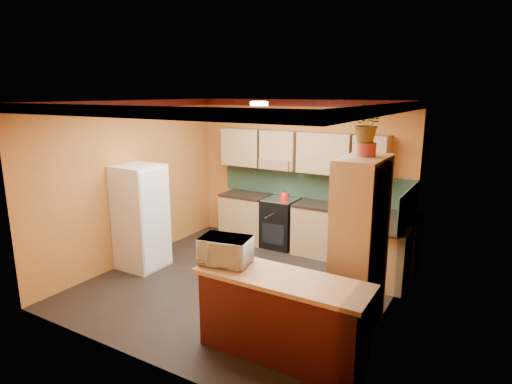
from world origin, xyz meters
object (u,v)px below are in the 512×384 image
at_px(breakfast_bar, 281,319).
at_px(microwave, 225,250).
at_px(base_cabinets_back, 311,229).
at_px(fridge, 141,217).
at_px(pantry, 360,244).
at_px(stove, 280,223).

bearing_deg(breakfast_bar, microwave, 180.00).
distance_m(breakfast_bar, microwave, 0.97).
distance_m(base_cabinets_back, microwave, 3.13).
bearing_deg(breakfast_bar, base_cabinets_back, 107.51).
distance_m(fridge, pantry, 3.61).
distance_m(fridge, microwave, 2.62).
bearing_deg(microwave, breakfast_bar, -10.94).
height_order(fridge, pantry, pantry).
distance_m(stove, fridge, 2.55).
height_order(base_cabinets_back, breakfast_bar, same).
xyz_separation_m(pantry, microwave, (-1.21, -1.07, 0.03)).
bearing_deg(base_cabinets_back, breakfast_bar, -72.49).
relative_size(pantry, microwave, 3.77).
bearing_deg(base_cabinets_back, fridge, -136.90).
height_order(base_cabinets_back, stove, stove).
bearing_deg(microwave, stove, 94.94).
height_order(base_cabinets_back, pantry, pantry).
relative_size(stove, fridge, 0.54).
height_order(pantry, breakfast_bar, pantry).
xyz_separation_m(pantry, breakfast_bar, (-0.49, -1.07, -0.61)).
distance_m(stove, pantry, 2.93).
distance_m(pantry, microwave, 1.62).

